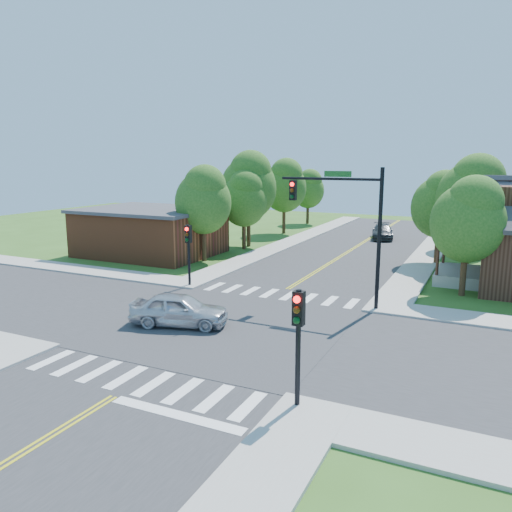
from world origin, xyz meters
The scene contains 25 objects.
ground centered at (0.00, 0.00, 0.00)m, with size 100.00×100.00×0.00m, color #345A1C.
road_ns centered at (0.00, 0.00, 0.02)m, with size 10.00×90.00×0.04m, color #2D2D30.
road_ew centered at (0.00, 0.00, 0.03)m, with size 90.00×10.00×0.04m, color #2D2D30.
intersection_patch centered at (0.00, 0.00, 0.00)m, with size 10.20×10.20×0.06m, color #2D2D30.
sidewalk_nw centered at (-15.82, 15.82, 0.07)m, with size 40.00×40.00×0.14m.
crosswalk_north centered at (0.00, 6.20, 0.05)m, with size 8.85×2.00×0.01m.
crosswalk_south centered at (0.00, -6.20, 0.05)m, with size 8.85×2.00×0.01m.
centerline centered at (0.00, 0.00, 0.05)m, with size 0.30×90.00×0.01m.
stop_bar centered at (2.50, -7.60, 0.00)m, with size 4.60×0.45×0.09m, color white.
signal_mast_ne centered at (3.91, 5.59, 4.85)m, with size 5.30×0.42×7.20m.
signal_pole_se centered at (5.60, -5.62, 2.66)m, with size 0.34×0.42×3.80m.
signal_pole_nw centered at (-5.60, 5.58, 2.66)m, with size 0.34×0.42×3.80m.
building_nw centered at (-14.20, 13.20, 1.88)m, with size 10.40×8.40×3.73m.
tree_e_a centered at (9.43, 10.55, 4.43)m, with size 3.98×3.78×6.77m.
tree_e_b centered at (9.26, 17.50, 5.24)m, with size 4.70×4.47×7.99m.
tree_e_c centered at (8.90, 26.12, 5.15)m, with size 4.63×4.40×7.87m.
tree_e_d centered at (8.97, 35.27, 4.63)m, with size 4.16×3.95×7.07m.
tree_w_a centered at (-8.86, 12.71, 4.73)m, with size 4.25×4.03×7.22m.
tree_w_b centered at (-8.64, 19.86, 5.48)m, with size 4.92×4.67×8.36m.
tree_w_c centered at (-8.81, 28.41, 5.06)m, with size 4.54×4.32×7.72m.
tree_w_d centered at (-9.29, 36.98, 4.24)m, with size 3.81×3.62×6.47m.
tree_house centered at (7.17, 18.85, 4.50)m, with size 4.04×3.84×6.87m.
tree_bldg centered at (-8.40, 18.49, 4.44)m, with size 3.99×3.79×6.78m.
car_silver centered at (-2.06, -0.69, 0.76)m, with size 4.81×2.99×1.53m, color silver.
car_dgrey centered at (1.12, 29.03, 0.68)m, with size 2.87×5.02×1.37m, color #303235.
Camera 1 is at (10.60, -19.00, 7.59)m, focal length 35.00 mm.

